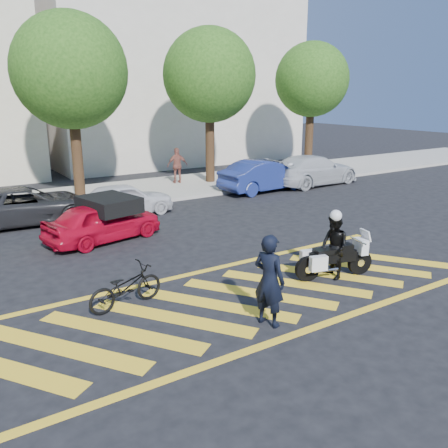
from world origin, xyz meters
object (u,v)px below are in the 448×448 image
officer_bike (269,280)px  red_convertible (103,221)px  parked_mid_left (27,205)px  parked_far_right (313,170)px  officer_moto (334,247)px  parked_right (265,176)px  bicycle (126,287)px  parked_mid_right (125,199)px  police_motorcycle (333,258)px

officer_bike → red_convertible: (-0.89, 7.10, -0.31)m
parked_mid_left → parked_far_right: (13.36, -0.07, 0.09)m
officer_moto → parked_right: officer_moto is taller
bicycle → parked_mid_right: bearing=-30.7°
red_convertible → parked_mid_right: bearing=-45.7°
police_motorcycle → red_convertible: (-3.75, 6.02, 0.12)m
police_motorcycle → red_convertible: 7.10m
officer_bike → parked_mid_right: bearing=-23.5°
bicycle → red_convertible: size_ratio=0.47×
officer_moto → parked_mid_left: size_ratio=0.34×
bicycle → parked_mid_left: size_ratio=0.37×
police_motorcycle → officer_moto: officer_moto is taller
police_motorcycle → parked_far_right: (8.05, 9.33, 0.23)m
police_motorcycle → red_convertible: size_ratio=0.57×
officer_moto → red_convertible: 7.10m
officer_moto → officer_bike: bearing=-55.0°
red_convertible → parked_mid_right: red_convertible is taller
officer_bike → parked_mid_right: (0.83, 9.72, -0.32)m
police_motorcycle → parked_mid_right: size_ratio=0.57×
parked_mid_right → parked_far_right: 10.10m
red_convertible → parked_right: 9.46m
officer_bike → red_convertible: bearing=-11.4°
police_motorcycle → officer_moto: (-0.01, -0.01, 0.30)m
red_convertible → parked_right: (8.84, 3.37, 0.11)m
officer_bike → police_motorcycle: 3.09m
bicycle → police_motorcycle: (4.93, -1.21, 0.05)m
police_motorcycle → parked_mid_right: (-2.03, 8.65, 0.11)m
red_convertible → parked_far_right: (11.81, 3.31, 0.12)m
parked_mid_left → parked_mid_right: 3.37m
parked_mid_left → parked_far_right: bearing=-86.1°
officer_bike → parked_far_right: bearing=-65.0°
parked_mid_left → parked_mid_right: parked_mid_left is taller
bicycle → parked_far_right: size_ratio=0.34×
red_convertible → officer_bike: bearing=174.8°
police_motorcycle → parked_right: size_ratio=0.47×
bicycle → parked_mid_left: bearing=-6.7°
officer_bike → red_convertible: officer_bike is taller
bicycle → officer_moto: bearing=-113.3°
officer_bike → police_motorcycle: (2.86, 1.08, -0.43)m
bicycle → officer_moto: officer_moto is taller
bicycle → parked_far_right: parked_far_right is taller
officer_moto → parked_mid_left: (-5.30, 9.41, -0.15)m
police_motorcycle → parked_right: 10.68m
police_motorcycle → officer_moto: bearing=-136.5°
officer_bike → parked_far_right: (10.91, 10.41, -0.20)m
parked_right → parked_far_right: parked_far_right is taller
officer_bike → officer_moto: (2.85, 1.07, -0.13)m
parked_mid_left → parked_right: 10.40m
parked_mid_left → parked_far_right: parked_far_right is taller
bicycle → officer_moto: (4.92, -1.22, 0.35)m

